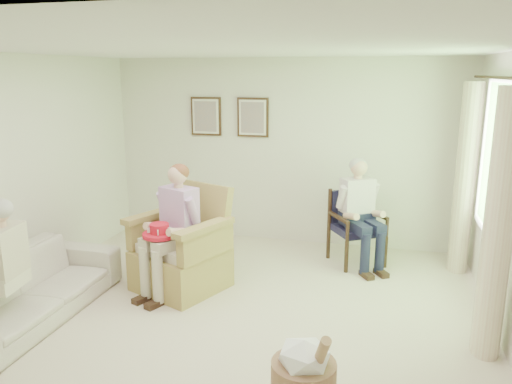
# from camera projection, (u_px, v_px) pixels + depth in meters

# --- Properties ---
(floor) EXTENTS (5.50, 5.50, 0.00)m
(floor) POSITION_uv_depth(u_px,v_px,m) (225.00, 330.00, 4.77)
(floor) COLOR beige
(floor) RESTS_ON ground
(back_wall) EXTENTS (5.00, 0.04, 2.60)m
(back_wall) POSITION_uv_depth(u_px,v_px,m) (284.00, 152.00, 7.05)
(back_wall) COLOR silver
(back_wall) RESTS_ON ground
(ceiling) EXTENTS (5.00, 5.50, 0.02)m
(ceiling) POSITION_uv_depth(u_px,v_px,m) (220.00, 48.00, 4.16)
(ceiling) COLOR white
(ceiling) RESTS_ON back_wall
(window) EXTENTS (0.13, 2.50, 1.63)m
(window) POSITION_uv_depth(u_px,v_px,m) (498.00, 157.00, 4.92)
(window) COLOR #2D6B23
(window) RESTS_ON right_wall
(curtain_left) EXTENTS (0.34, 0.34, 2.30)m
(curtain_left) POSITION_uv_depth(u_px,v_px,m) (498.00, 227.00, 4.13)
(curtain_left) COLOR beige
(curtain_left) RESTS_ON ground
(curtain_right) EXTENTS (0.34, 0.34, 2.30)m
(curtain_right) POSITION_uv_depth(u_px,v_px,m) (465.00, 179.00, 5.97)
(curtain_right) COLOR beige
(curtain_right) RESTS_ON ground
(framed_print_left) EXTENTS (0.45, 0.05, 0.55)m
(framed_print_left) POSITION_uv_depth(u_px,v_px,m) (206.00, 116.00, 7.18)
(framed_print_left) COLOR #382114
(framed_print_left) RESTS_ON back_wall
(framed_print_right) EXTENTS (0.45, 0.05, 0.55)m
(framed_print_right) POSITION_uv_depth(u_px,v_px,m) (253.00, 117.00, 7.01)
(framed_print_right) COLOR #382114
(framed_print_right) RESTS_ON back_wall
(wicker_armchair) EXTENTS (0.91, 0.90, 1.16)m
(wicker_armchair) POSITION_uv_depth(u_px,v_px,m) (182.00, 256.00, 5.65)
(wicker_armchair) COLOR #A58D4E
(wicker_armchair) RESTS_ON ground
(wood_armchair) EXTENTS (0.59, 0.56, 0.91)m
(wood_armchair) POSITION_uv_depth(u_px,v_px,m) (358.00, 224.00, 6.42)
(wood_armchair) COLOR black
(wood_armchair) RESTS_ON ground
(sofa) EXTENTS (2.15, 0.84, 0.63)m
(sofa) POSITION_uv_depth(u_px,v_px,m) (27.00, 290.00, 4.91)
(sofa) COLOR beige
(sofa) RESTS_ON ground
(person_wicker) EXTENTS (0.40, 0.62, 1.41)m
(person_wicker) POSITION_uv_depth(u_px,v_px,m) (175.00, 220.00, 5.40)
(person_wicker) COLOR beige
(person_wicker) RESTS_ON ground
(person_dark) EXTENTS (0.40, 0.63, 1.34)m
(person_dark) POSITION_uv_depth(u_px,v_px,m) (358.00, 206.00, 6.21)
(person_dark) COLOR #191C37
(person_dark) RESTS_ON ground
(red_hat) EXTENTS (0.36, 0.36, 0.14)m
(red_hat) POSITION_uv_depth(u_px,v_px,m) (160.00, 232.00, 5.28)
(red_hat) COLOR red
(red_hat) RESTS_ON person_wicker
(hatbox) EXTENTS (0.53, 0.53, 0.70)m
(hatbox) POSITION_uv_depth(u_px,v_px,m) (304.00, 375.00, 3.60)
(hatbox) COLOR tan
(hatbox) RESTS_ON ground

